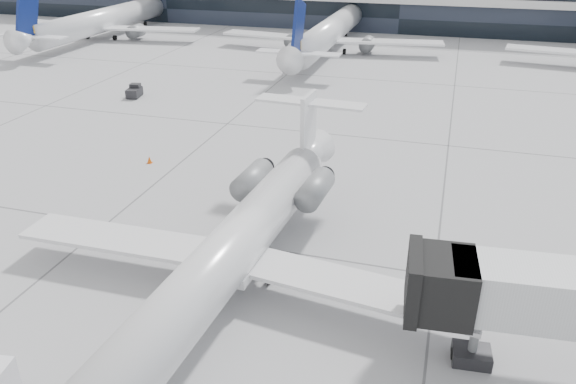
% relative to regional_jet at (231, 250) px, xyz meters
% --- Properties ---
extents(ground, '(220.00, 220.00, 0.00)m').
position_rel_regional_jet_xyz_m(ground, '(-0.15, 4.27, -2.40)').
color(ground, '#9C9C9F').
rests_on(ground, ground).
extents(bg_jet_left, '(32.00, 40.00, 9.60)m').
position_rel_regional_jet_xyz_m(bg_jet_left, '(-45.15, 59.27, -2.40)').
color(bg_jet_left, white).
rests_on(bg_jet_left, ground).
extents(bg_jet_center, '(32.00, 40.00, 9.60)m').
position_rel_regional_jet_xyz_m(bg_jet_center, '(-8.15, 59.27, -2.40)').
color(bg_jet_center, white).
rests_on(bg_jet_center, ground).
extents(regional_jet, '(24.33, 30.38, 7.01)m').
position_rel_regional_jet_xyz_m(regional_jet, '(0.00, 0.00, 0.00)').
color(regional_jet, silver).
rests_on(regional_jet, ground).
extents(traffic_cone, '(0.46, 0.46, 0.57)m').
position_rel_regional_jet_xyz_m(traffic_cone, '(-12.42, 13.80, -2.12)').
color(traffic_cone, '#D5500B').
rests_on(traffic_cone, ground).
extents(far_tug, '(1.60, 2.29, 1.33)m').
position_rel_regional_jet_xyz_m(far_tug, '(-23.05, 29.80, -1.80)').
color(far_tug, black).
rests_on(far_tug, ground).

